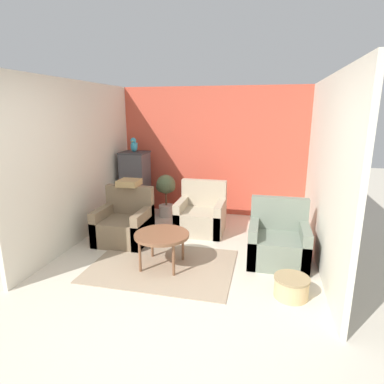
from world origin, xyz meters
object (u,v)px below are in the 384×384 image
(armchair_right, at_px, (278,243))
(parrot, at_px, (134,145))
(armchair_middle, at_px, (201,216))
(potted_plant, at_px, (166,191))
(armchair_left, at_px, (124,225))
(wicker_basket, at_px, (291,286))
(birdcage, at_px, (136,183))
(coffee_table, at_px, (162,237))

(armchair_right, xyz_separation_m, parrot, (-2.73, 1.50, 1.12))
(armchair_middle, distance_m, potted_plant, 1.08)
(armchair_left, xyz_separation_m, parrot, (-0.35, 1.33, 1.12))
(armchair_right, relative_size, wicker_basket, 2.17)
(birdcage, bearing_deg, potted_plant, 2.09)
(birdcage, bearing_deg, wicker_basket, -39.74)
(wicker_basket, bearing_deg, birdcage, 140.26)
(birdcage, height_order, parrot, parrot)
(birdcage, relative_size, wicker_basket, 3.20)
(armchair_right, relative_size, potted_plant, 1.02)
(armchair_right, distance_m, parrot, 3.31)
(parrot, bearing_deg, armchair_middle, -22.93)
(potted_plant, relative_size, wicker_basket, 2.12)
(coffee_table, height_order, armchair_right, armchair_right)
(armchair_middle, height_order, potted_plant, armchair_middle)
(potted_plant, xyz_separation_m, wicker_basket, (2.25, -2.40, -0.39))
(armchair_middle, bearing_deg, armchair_right, -34.89)
(coffee_table, distance_m, parrot, 2.54)
(armchair_left, xyz_separation_m, birdcage, (-0.35, 1.33, 0.37))
(armchair_right, height_order, wicker_basket, armchair_right)
(coffee_table, relative_size, armchair_middle, 0.85)
(armchair_left, bearing_deg, birdcage, 104.90)
(armchair_left, distance_m, wicker_basket, 2.73)
(birdcage, xyz_separation_m, parrot, (0.00, 0.00, 0.75))
(birdcage, xyz_separation_m, wicker_basket, (2.87, -2.38, -0.51))
(coffee_table, xyz_separation_m, armchair_left, (-0.86, 0.68, -0.15))
(armchair_middle, distance_m, parrot, 1.94)
(coffee_table, bearing_deg, birdcage, 121.11)
(coffee_table, xyz_separation_m, birdcage, (-1.21, 2.01, 0.21))
(wicker_basket, bearing_deg, coffee_table, 167.36)
(armchair_middle, bearing_deg, coffee_table, -100.00)
(armchair_right, height_order, birdcage, birdcage)
(armchair_left, xyz_separation_m, potted_plant, (0.27, 1.35, 0.24))
(birdcage, bearing_deg, armchair_right, -28.80)
(parrot, bearing_deg, birdcage, -90.00)
(armchair_right, xyz_separation_m, armchair_middle, (-1.27, 0.89, 0.00))
(coffee_table, distance_m, armchair_left, 1.11)
(potted_plant, bearing_deg, armchair_middle, -37.21)
(birdcage, distance_m, potted_plant, 0.63)
(armchair_right, relative_size, birdcage, 0.68)
(birdcage, bearing_deg, armchair_left, -75.10)
(birdcage, distance_m, parrot, 0.75)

